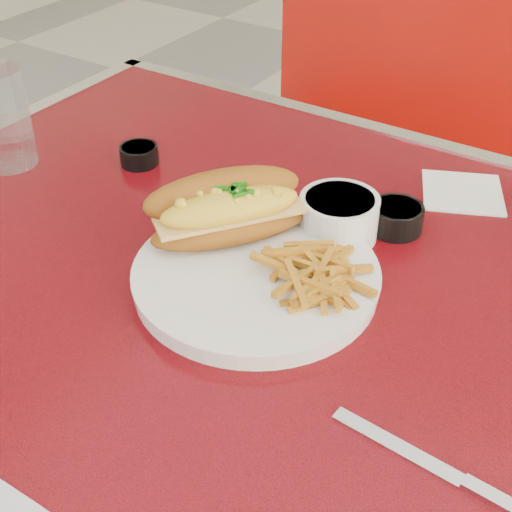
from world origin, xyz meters
The scene contains 12 objects.
diner_table centered at (0.00, 0.00, 0.61)m, with size 1.23×0.83×0.77m.
booth_bench_far centered at (0.00, 0.81, 0.29)m, with size 1.20×0.51×0.90m.
dinner_plate centered at (-0.03, -0.04, 0.78)m, with size 0.36×0.36×0.02m.
mac_hoagie centered at (-0.10, 0.00, 0.83)m, with size 0.19×0.21×0.09m.
fries_pile centered at (0.04, -0.02, 0.80)m, with size 0.10×0.09×0.03m, color orange, non-canonical shape.
fork centered at (-0.08, 0.01, 0.79)m, with size 0.06×0.14×0.00m.
gravy_ramekin centered at (0.00, 0.10, 0.80)m, with size 0.11×0.11×0.05m.
sauce_cup_left centered at (-0.33, 0.10, 0.79)m, with size 0.06×0.06×0.03m.
sauce_cup_right centered at (0.06, 0.15, 0.79)m, with size 0.09×0.09×0.03m.
water_tumbler centered at (-0.49, 0.00, 0.84)m, with size 0.08×0.08×0.14m, color silver.
knife centered at (0.25, -0.17, 0.77)m, with size 0.20×0.03×0.01m.
paper_napkin centered at (0.10, 0.28, 0.77)m, with size 0.11×0.11×0.00m, color white.
Camera 1 is at (0.32, -0.58, 1.28)m, focal length 50.00 mm.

